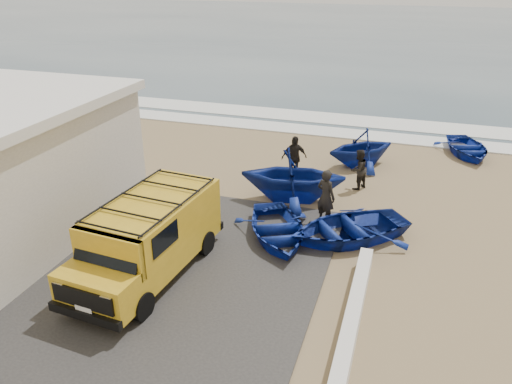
# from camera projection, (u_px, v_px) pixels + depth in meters

# --- Properties ---
(ground) EXTENTS (160.00, 160.00, 0.00)m
(ground) POSITION_uv_depth(u_px,v_px,m) (207.00, 238.00, 15.90)
(ground) COLOR #8F7853
(slab) EXTENTS (12.00, 10.00, 0.05)m
(slab) POSITION_uv_depth(u_px,v_px,m) (118.00, 260.00, 14.71)
(slab) COLOR #393734
(slab) RESTS_ON ground
(ocean) EXTENTS (180.00, 88.00, 0.01)m
(ocean) POSITION_uv_depth(u_px,v_px,m) (376.00, 31.00, 64.31)
(ocean) COLOR #385166
(ocean) RESTS_ON ground
(surf_line) EXTENTS (180.00, 1.60, 0.06)m
(surf_line) POSITION_uv_depth(u_px,v_px,m) (296.00, 129.00, 26.26)
(surf_line) COLOR white
(surf_line) RESTS_ON ground
(surf_wash) EXTENTS (180.00, 2.20, 0.04)m
(surf_wash) POSITION_uv_depth(u_px,v_px,m) (306.00, 116.00, 28.42)
(surf_wash) COLOR white
(surf_wash) RESTS_ON ground
(parapet) EXTENTS (0.35, 6.00, 0.55)m
(parapet) POSITION_uv_depth(u_px,v_px,m) (352.00, 321.00, 11.80)
(parapet) COLOR silver
(parapet) RESTS_ON ground
(van) EXTENTS (2.48, 5.35, 2.23)m
(van) POSITION_uv_depth(u_px,v_px,m) (149.00, 235.00, 13.65)
(van) COLOR gold
(van) RESTS_ON ground
(boat_near_left) EXTENTS (3.78, 4.23, 0.72)m
(boat_near_left) POSITION_uv_depth(u_px,v_px,m) (277.00, 229.00, 15.71)
(boat_near_left) COLOR navy
(boat_near_left) RESTS_ON ground
(boat_near_right) EXTENTS (4.82, 4.61, 0.81)m
(boat_near_right) POSITION_uv_depth(u_px,v_px,m) (348.00, 228.00, 15.69)
(boat_near_right) COLOR navy
(boat_near_right) RESTS_ON ground
(boat_mid_left) EXTENTS (4.29, 3.88, 1.99)m
(boat_mid_left) POSITION_uv_depth(u_px,v_px,m) (293.00, 175.00, 18.06)
(boat_mid_left) COLOR navy
(boat_mid_left) RESTS_ON ground
(boat_far_left) EXTENTS (4.12, 4.08, 1.64)m
(boat_far_left) POSITION_uv_depth(u_px,v_px,m) (361.00, 147.00, 21.28)
(boat_far_left) COLOR navy
(boat_far_left) RESTS_ON ground
(boat_far_right) EXTENTS (3.18, 3.84, 0.69)m
(boat_far_right) POSITION_uv_depth(u_px,v_px,m) (467.00, 148.00, 22.64)
(boat_far_right) COLOR navy
(boat_far_right) RESTS_ON ground
(fisherman_front) EXTENTS (0.83, 0.73, 1.91)m
(fisherman_front) POSITION_uv_depth(u_px,v_px,m) (326.00, 197.00, 16.48)
(fisherman_front) COLOR black
(fisherman_front) RESTS_ON ground
(fisherman_middle) EXTENTS (0.93, 0.98, 1.59)m
(fisherman_middle) POSITION_uv_depth(u_px,v_px,m) (358.00, 169.00, 19.07)
(fisherman_middle) COLOR black
(fisherman_middle) RESTS_ON ground
(fisherman_back) EXTENTS (1.12, 0.92, 1.79)m
(fisherman_back) POSITION_uv_depth(u_px,v_px,m) (294.00, 158.00, 19.96)
(fisherman_back) COLOR black
(fisherman_back) RESTS_ON ground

